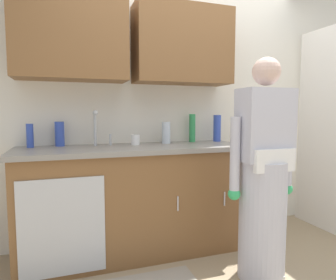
# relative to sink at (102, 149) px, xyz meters

# --- Properties ---
(kitchen_wall_with_uppers) EXTENTS (4.80, 0.44, 2.70)m
(kitchen_wall_with_uppers) POSITION_rel_sink_xyz_m (0.69, 0.29, 0.55)
(kitchen_wall_with_uppers) COLOR silver
(kitchen_wall_with_uppers) RESTS_ON ground
(counter_cabinet) EXTENTS (1.90, 0.62, 0.90)m
(counter_cabinet) POSITION_rel_sink_xyz_m (0.27, -0.01, -0.48)
(counter_cabinet) COLOR brown
(counter_cabinet) RESTS_ON ground
(countertop) EXTENTS (1.96, 0.66, 0.04)m
(countertop) POSITION_rel_sink_xyz_m (0.28, -0.01, -0.01)
(countertop) COLOR gray
(countertop) RESTS_ON counter_cabinet
(sink) EXTENTS (0.50, 0.36, 0.35)m
(sink) POSITION_rel_sink_xyz_m (0.00, 0.00, 0.00)
(sink) COLOR #B7BABF
(sink) RESTS_ON counter_cabinet
(person_at_sink) EXTENTS (0.55, 0.34, 1.62)m
(person_at_sink) POSITION_rel_sink_xyz_m (1.08, -0.72, -0.23)
(person_at_sink) COLOR white
(person_at_sink) RESTS_ON ground
(bottle_dish_liquid) EXTENTS (0.06, 0.06, 0.20)m
(bottle_dish_liquid) POSITION_rel_sink_xyz_m (-0.56, 0.18, 0.11)
(bottle_dish_liquid) COLOR #334CB2
(bottle_dish_liquid) RESTS_ON countertop
(bottle_water_tall) EXTENTS (0.08, 0.08, 0.20)m
(bottle_water_tall) POSITION_rel_sink_xyz_m (0.61, 0.14, 0.12)
(bottle_water_tall) COLOR silver
(bottle_water_tall) RESTS_ON countertop
(bottle_water_short) EXTENTS (0.08, 0.08, 0.21)m
(bottle_water_short) POSITION_rel_sink_xyz_m (-0.33, 0.22, 0.12)
(bottle_water_short) COLOR #334CB2
(bottle_water_short) RESTS_ON countertop
(bottle_soap) EXTENTS (0.06, 0.06, 0.28)m
(bottle_soap) POSITION_rel_sink_xyz_m (0.91, 0.20, 0.15)
(bottle_soap) COLOR #2D8C4C
(bottle_soap) RESTS_ON countertop
(bottle_cleaner_spray) EXTENTS (0.08, 0.08, 0.27)m
(bottle_cleaner_spray) POSITION_rel_sink_xyz_m (1.16, 0.16, 0.15)
(bottle_cleaner_spray) COLOR #334CB2
(bottle_cleaner_spray) RESTS_ON countertop
(cup_by_sink) EXTENTS (0.08, 0.08, 0.09)m
(cup_by_sink) POSITION_rel_sink_xyz_m (0.31, 0.10, 0.06)
(cup_by_sink) COLOR white
(cup_by_sink) RESTS_ON countertop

